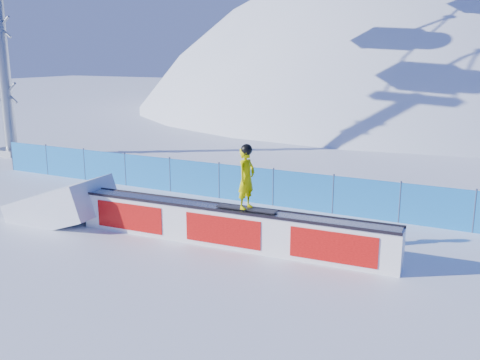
% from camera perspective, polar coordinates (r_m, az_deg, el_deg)
% --- Properties ---
extents(ground, '(160.00, 160.00, 0.00)m').
position_cam_1_polar(ground, '(14.16, -7.57, -6.70)').
color(ground, white).
rests_on(ground, ground).
extents(snow_hill, '(64.00, 64.00, 64.00)m').
position_cam_1_polar(snow_hill, '(58.13, 17.47, -10.40)').
color(snow_hill, white).
rests_on(snow_hill, ground).
extents(safety_fence, '(22.05, 0.05, 1.30)m').
position_cam_1_polar(safety_fence, '(17.70, 0.60, -0.44)').
color(safety_fence, '#1B7DD2').
rests_on(safety_fence, ground).
extents(rail_box, '(8.72, 1.02, 1.04)m').
position_cam_1_polar(rail_box, '(13.70, -1.37, -5.00)').
color(rail_box, white).
rests_on(rail_box, ground).
extents(snow_ramp, '(3.06, 1.99, 1.85)m').
position_cam_1_polar(snow_ramp, '(16.83, -18.34, -4.01)').
color(snow_ramp, white).
rests_on(snow_ramp, ground).
extents(snowboarder, '(1.59, 0.60, 1.65)m').
position_cam_1_polar(snowboarder, '(13.12, 0.70, 0.26)').
color(snowboarder, black).
rests_on(snowboarder, rail_box).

